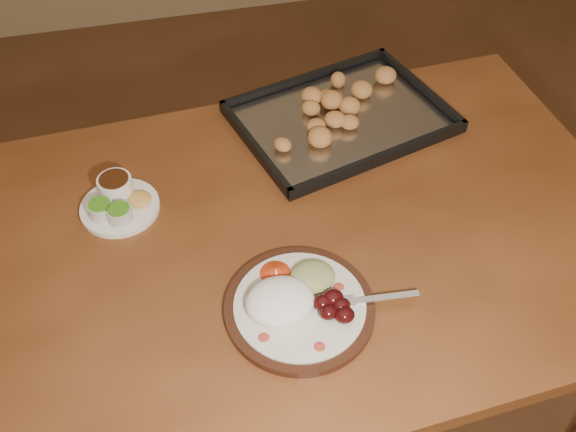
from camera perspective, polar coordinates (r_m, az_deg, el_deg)
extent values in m
plane|color=brown|center=(2.02, 1.92, -10.90)|extent=(4.00, 4.00, 0.00)
cube|color=brown|center=(1.29, -1.36, -2.42)|extent=(1.55, 0.98, 0.04)
cylinder|color=#492516|center=(2.01, 14.77, 2.93)|extent=(0.07, 0.07, 0.71)
cylinder|color=black|center=(1.16, 1.04, -8.18)|extent=(0.27, 0.27, 0.02)
cylinder|color=silver|center=(1.16, 1.05, -7.93)|extent=(0.24, 0.24, 0.01)
ellipsoid|color=#B2352A|center=(1.12, -2.18, -10.73)|extent=(0.02, 0.02, 0.00)
ellipsoid|color=#B2352A|center=(1.11, 2.82, -11.52)|extent=(0.02, 0.02, 0.00)
ellipsoid|color=#B2352A|center=(1.18, 4.53, -6.30)|extent=(0.02, 0.02, 0.00)
ellipsoid|color=#B2352A|center=(1.17, -3.16, -6.91)|extent=(0.02, 0.02, 0.00)
ellipsoid|color=white|center=(1.14, -0.73, -7.59)|extent=(0.15, 0.14, 0.06)
ellipsoid|color=#3F090B|center=(1.13, 3.61, -8.54)|extent=(0.03, 0.03, 0.03)
ellipsoid|color=#3F090B|center=(1.14, 4.73, -7.92)|extent=(0.03, 0.03, 0.03)
ellipsoid|color=#3F090B|center=(1.15, 4.00, -7.29)|extent=(0.03, 0.03, 0.03)
ellipsoid|color=#3F090B|center=(1.13, 5.06, -8.77)|extent=(0.03, 0.03, 0.03)
ellipsoid|color=#3F090B|center=(1.14, 3.09, -7.69)|extent=(0.03, 0.03, 0.03)
ellipsoid|color=tan|center=(1.18, 2.19, -5.40)|extent=(0.10, 0.10, 0.03)
cone|color=red|center=(1.18, -1.08, -4.94)|extent=(0.07, 0.07, 0.03)
cube|color=silver|center=(1.17, 8.50, -7.19)|extent=(0.13, 0.02, 0.00)
cube|color=silver|center=(1.16, 5.12, -7.59)|extent=(0.04, 0.03, 0.00)
cylinder|color=silver|center=(1.15, 4.07, -8.11)|extent=(0.03, 0.01, 0.00)
cylinder|color=silver|center=(1.15, 4.01, -7.86)|extent=(0.03, 0.01, 0.00)
cylinder|color=silver|center=(1.15, 3.95, -7.62)|extent=(0.03, 0.01, 0.00)
cylinder|color=silver|center=(1.16, 3.90, -7.38)|extent=(0.03, 0.01, 0.00)
cylinder|color=white|center=(1.37, -14.70, 0.74)|extent=(0.16, 0.16, 0.01)
cylinder|color=beige|center=(1.34, -16.31, 0.56)|extent=(0.05, 0.05, 0.03)
cylinder|color=#42881B|center=(1.33, -16.44, 1.01)|extent=(0.04, 0.04, 0.00)
cylinder|color=beige|center=(1.32, -14.72, 0.16)|extent=(0.05, 0.05, 0.03)
cylinder|color=#42881B|center=(1.31, -14.84, 0.61)|extent=(0.04, 0.04, 0.00)
cylinder|color=white|center=(1.37, -15.08, 2.57)|extent=(0.07, 0.07, 0.04)
cylinder|color=#351809|center=(1.36, -15.24, 3.17)|extent=(0.06, 0.06, 0.00)
ellipsoid|color=gold|center=(1.35, -13.08, 1.50)|extent=(0.05, 0.05, 0.02)
cube|color=black|center=(1.54, 4.73, 8.47)|extent=(0.54, 0.46, 0.01)
cube|color=black|center=(1.64, 1.60, 12.15)|extent=(0.46, 0.14, 0.02)
cube|color=black|center=(1.43, 8.34, 5.20)|extent=(0.46, 0.14, 0.02)
cube|color=black|center=(1.64, 11.67, 11.17)|extent=(0.10, 0.34, 0.02)
cube|color=black|center=(1.44, -3.01, 6.22)|extent=(0.10, 0.34, 0.02)
cube|color=silver|center=(1.53, 4.75, 8.66)|extent=(0.51, 0.42, 0.00)
ellipsoid|color=#BB8041|center=(1.55, 6.65, 9.87)|extent=(0.05, 0.05, 0.04)
ellipsoid|color=#BB8041|center=(1.60, 7.55, 11.05)|extent=(0.07, 0.07, 0.04)
ellipsoid|color=#BB8041|center=(1.60, 4.54, 11.42)|extent=(0.07, 0.07, 0.04)
ellipsoid|color=#BB8041|center=(1.57, 4.22, 10.58)|extent=(0.06, 0.06, 0.04)
ellipsoid|color=#BB8041|center=(1.56, 2.00, 10.54)|extent=(0.06, 0.07, 0.04)
ellipsoid|color=#BB8041|center=(1.52, 2.82, 9.35)|extent=(0.07, 0.07, 0.04)
ellipsoid|color=#BB8041|center=(1.48, 0.44, 8.26)|extent=(0.06, 0.06, 0.04)
ellipsoid|color=#BB8041|center=(1.47, 2.71, 7.84)|extent=(0.06, 0.06, 0.04)
ellipsoid|color=#BB8041|center=(1.45, 1.90, 7.18)|extent=(0.07, 0.07, 0.04)
ellipsoid|color=#BB8041|center=(1.45, 5.32, 7.05)|extent=(0.06, 0.07, 0.04)
ellipsoid|color=#BB8041|center=(1.50, 5.87, 8.46)|extent=(0.06, 0.06, 0.04)
ellipsoid|color=#BB8041|center=(1.52, 8.30, 8.75)|extent=(0.07, 0.07, 0.04)
ellipsoid|color=#BB8041|center=(1.52, 8.07, 9.00)|extent=(0.07, 0.07, 0.04)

